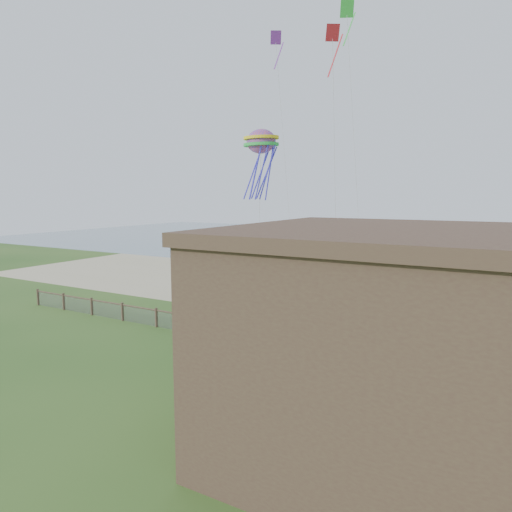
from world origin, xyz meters
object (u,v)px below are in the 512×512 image
(picnic_table, at_px, (326,397))
(motel, at_px, (479,362))
(chainlink_fence, at_px, (235,332))
(octopus_kite, at_px, (261,162))

(picnic_table, bearing_deg, motel, -3.08)
(chainlink_fence, xyz_separation_m, motel, (13.00, -7.00, 2.95))
(chainlink_fence, distance_m, picnic_table, 9.05)
(chainlink_fence, bearing_deg, picnic_table, -34.14)
(octopus_kite, bearing_deg, chainlink_fence, -47.84)
(motel, bearing_deg, picnic_table, 160.76)
(picnic_table, height_order, octopus_kite, octopus_kite)
(motel, relative_size, octopus_kite, 2.48)
(motel, distance_m, picnic_table, 6.63)
(picnic_table, relative_size, octopus_kite, 0.29)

